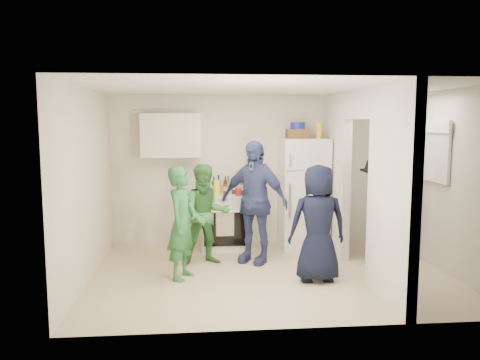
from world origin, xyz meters
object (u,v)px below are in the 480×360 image
(fridge, at_px, (303,193))
(person_navy, at_px, (318,223))
(blue_bowl, at_px, (298,126))
(yellow_cup_stack_top, at_px, (319,131))
(stove, at_px, (224,221))
(person_denim, at_px, (254,202))
(person_green_left, at_px, (182,223))
(person_nook, at_px, (379,209))
(person_green_center, at_px, (206,215))
(wicker_basket, at_px, (297,134))

(fridge, xyz_separation_m, person_navy, (-0.17, -1.64, -0.14))
(blue_bowl, relative_size, yellow_cup_stack_top, 0.96)
(blue_bowl, bearing_deg, yellow_cup_stack_top, -25.11)
(stove, relative_size, person_navy, 0.59)
(person_denim, bearing_deg, person_green_left, -114.48)
(person_green_left, bearing_deg, blue_bowl, -30.31)
(yellow_cup_stack_top, xyz_separation_m, person_nook, (0.74, -0.71, -1.15))
(yellow_cup_stack_top, bearing_deg, person_denim, -150.26)
(person_green_left, bearing_deg, person_green_center, -6.72)
(yellow_cup_stack_top, bearing_deg, person_green_center, -159.36)
(blue_bowl, bearing_deg, person_denim, -135.39)
(wicker_basket, xyz_separation_m, person_nook, (1.06, -0.86, -1.10))
(fridge, bearing_deg, person_nook, -40.00)
(wicker_basket, bearing_deg, blue_bowl, 0.00)
(person_green_left, bearing_deg, stove, -2.28)
(fridge, bearing_deg, person_green_center, -153.85)
(wicker_basket, relative_size, yellow_cup_stack_top, 1.40)
(wicker_basket, relative_size, blue_bowl, 1.46)
(person_denim, relative_size, person_nook, 1.16)
(fridge, bearing_deg, stove, 178.68)
(fridge, height_order, person_denim, person_denim)
(yellow_cup_stack_top, relative_size, person_green_center, 0.17)
(wicker_basket, relative_size, person_green_left, 0.23)
(stove, relative_size, person_green_left, 0.60)
(yellow_cup_stack_top, bearing_deg, stove, 175.12)
(stove, distance_m, person_denim, 0.98)
(person_green_left, bearing_deg, person_navy, -76.81)
(person_green_center, relative_size, person_denim, 0.81)
(stove, bearing_deg, person_denim, -62.58)
(person_denim, bearing_deg, blue_bowl, 77.65)
(fridge, relative_size, person_green_left, 1.20)
(blue_bowl, xyz_separation_m, yellow_cup_stack_top, (0.32, -0.15, -0.08))
(yellow_cup_stack_top, xyz_separation_m, person_denim, (-1.12, -0.64, -1.02))
(blue_bowl, bearing_deg, person_green_center, -150.89)
(wicker_basket, bearing_deg, person_denim, -135.39)
(fridge, xyz_separation_m, blue_bowl, (-0.10, 0.05, 1.10))
(person_navy, bearing_deg, person_nook, -144.06)
(person_navy, distance_m, person_nook, 1.41)
(stove, relative_size, fridge, 0.50)
(person_green_center, distance_m, person_denim, 0.72)
(person_green_center, bearing_deg, person_navy, -40.28)
(wicker_basket, height_order, person_green_left, wicker_basket)
(person_green_left, xyz_separation_m, person_green_center, (0.32, 0.61, -0.01))
(fridge, relative_size, blue_bowl, 7.50)
(person_green_left, relative_size, person_nook, 0.96)
(stove, height_order, wicker_basket, wicker_basket)
(stove, distance_m, person_nook, 2.44)
(person_nook, bearing_deg, yellow_cup_stack_top, -116.27)
(person_green_center, bearing_deg, fridge, 16.86)
(person_navy, bearing_deg, person_green_center, -31.43)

